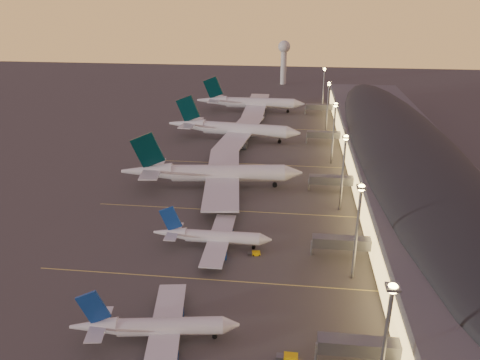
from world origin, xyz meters
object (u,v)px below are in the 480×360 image
(airliner_wide_mid, at_px, (233,129))
(airliner_narrow_north, at_px, (212,237))
(airliner_wide_far, at_px, (251,103))
(baggage_tug_b, at_px, (288,357))
(airliner_wide_near, at_px, (213,173))
(baggage_tug_c, at_px, (255,253))
(airliner_narrow_south, at_px, (156,327))
(radar_tower, at_px, (284,55))

(airliner_wide_mid, bearing_deg, airliner_narrow_north, -79.20)
(airliner_wide_far, height_order, baggage_tug_b, airliner_wide_far)
(airliner_wide_near, bearing_deg, baggage_tug_b, -77.52)
(airliner_wide_mid, height_order, baggage_tug_c, airliner_wide_mid)
(airliner_narrow_north, bearing_deg, airliner_wide_far, 91.39)
(airliner_narrow_south, height_order, radar_tower, radar_tower)
(airliner_wide_near, bearing_deg, airliner_narrow_south, -95.39)
(airliner_narrow_north, distance_m, baggage_tug_b, 47.40)
(radar_tower, bearing_deg, airliner_narrow_south, -93.38)
(airliner_wide_near, relative_size, baggage_tug_b, 15.56)
(airliner_narrow_south, relative_size, airliner_wide_far, 0.55)
(radar_tower, xyz_separation_m, baggage_tug_c, (0.41, -251.83, -21.41))
(airliner_wide_mid, bearing_deg, airliner_wide_near, -83.31)
(airliner_wide_mid, relative_size, baggage_tug_c, 18.37)
(airliner_wide_mid, height_order, baggage_tug_b, airliner_wide_mid)
(airliner_wide_near, height_order, radar_tower, radar_tower)
(airliner_narrow_south, bearing_deg, baggage_tug_b, -14.10)
(airliner_wide_far, relative_size, baggage_tug_b, 15.03)
(airliner_narrow_north, height_order, airliner_wide_far, airliner_wide_far)
(airliner_narrow_south, relative_size, airliner_narrow_north, 1.04)
(radar_tower, bearing_deg, airliner_narrow_north, -92.74)
(airliner_narrow_south, xyz_separation_m, baggage_tug_b, (27.49, -2.59, -2.67))
(airliner_wide_near, distance_m, airliner_wide_far, 116.15)
(baggage_tug_b, bearing_deg, airliner_wide_far, 99.01)
(baggage_tug_b, xyz_separation_m, baggage_tug_c, (-10.09, 38.53, -0.11))
(airliner_narrow_north, relative_size, baggage_tug_b, 7.91)
(airliner_wide_far, height_order, baggage_tug_c, airliner_wide_far)
(airliner_wide_near, xyz_separation_m, airliner_wide_far, (2.75, 116.12, -0.17))
(airliner_wide_mid, bearing_deg, airliner_narrow_south, -82.42)
(baggage_tug_c, bearing_deg, radar_tower, 80.24)
(airliner_narrow_north, relative_size, airliner_wide_far, 0.53)
(baggage_tug_b, bearing_deg, radar_tower, 93.42)
(airliner_wide_near, bearing_deg, baggage_tug_c, -73.72)
(airliner_narrow_north, height_order, baggage_tug_b, airliner_narrow_north)
(airliner_narrow_south, relative_size, baggage_tug_c, 9.87)
(radar_tower, bearing_deg, airliner_wide_far, -100.36)
(airliner_wide_near, xyz_separation_m, radar_tower, (19.20, 206.12, 16.40))
(airliner_wide_near, height_order, airliner_wide_mid, airliner_wide_near)
(airliner_narrow_north, bearing_deg, radar_tower, 87.00)
(radar_tower, distance_m, baggage_tug_c, 252.74)
(airliner_wide_far, bearing_deg, airliner_narrow_south, -90.08)
(airliner_narrow_south, bearing_deg, airliner_wide_far, 81.13)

